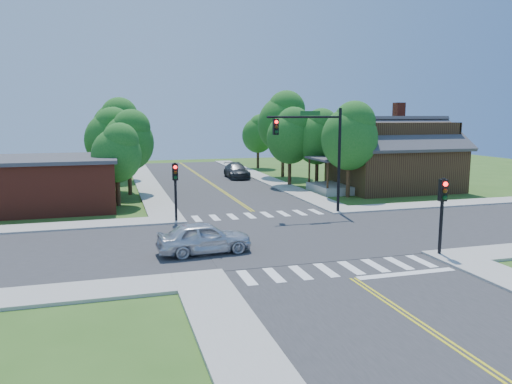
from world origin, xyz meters
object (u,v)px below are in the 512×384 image
object	(u,v)px
signal_pole_nw	(175,181)
signal_pole_se	(443,202)
car_dgrey	(237,171)
house_ne	(393,153)
signal_mast_ne	(317,143)
car_silver	(204,238)

from	to	relation	value
signal_pole_nw	signal_pole_se	bearing A→B (deg)	-45.00
signal_pole_se	car_dgrey	bearing A→B (deg)	93.79
signal_pole_se	house_ne	size ratio (longest dim) A/B	0.29
signal_mast_ne	signal_pole_nw	world-z (taller)	signal_mast_ne
house_ne	car_dgrey	size ratio (longest dim) A/B	2.45
car_silver	house_ne	bearing A→B (deg)	-54.95
signal_mast_ne	car_dgrey	size ratio (longest dim) A/B	1.35
signal_mast_ne	car_silver	bearing A→B (deg)	-140.30
signal_pole_nw	car_dgrey	bearing A→B (deg)	66.05
signal_pole_nw	car_dgrey	size ratio (longest dim) A/B	0.71
signal_mast_ne	house_ne	distance (m)	14.23
signal_pole_se	signal_pole_nw	world-z (taller)	same
car_dgrey	signal_pole_nw	bearing A→B (deg)	-112.06
signal_pole_nw	car_silver	size ratio (longest dim) A/B	0.81
signal_mast_ne	car_silver	world-z (taller)	signal_mast_ne
house_ne	car_dgrey	world-z (taller)	house_ne
signal_pole_se	house_ne	world-z (taller)	house_ne
house_ne	signal_mast_ne	bearing A→B (deg)	-142.32
signal_mast_ne	signal_pole_se	size ratio (longest dim) A/B	1.89
signal_mast_ne	car_dgrey	bearing A→B (deg)	91.16
signal_mast_ne	car_dgrey	xyz separation A→B (m)	(-0.41, 20.47, -4.09)
signal_pole_nw	house_ne	world-z (taller)	house_ne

